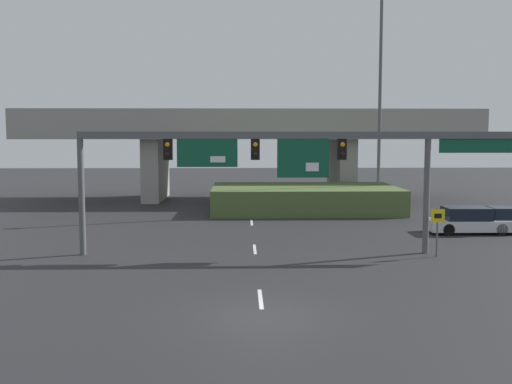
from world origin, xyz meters
The scene contains 8 objects.
ground_plane centered at (0.00, 0.00, 0.00)m, with size 160.00×160.00×0.00m, color #262628.
lane_markings centered at (0.00, 14.61, 0.00)m, with size 0.14×45.64×0.01m.
signal_gantry centered at (1.38, 9.17, 4.62)m, with size 19.73×0.44×5.57m.
speed_limit_sign centered at (8.09, 8.34, 1.43)m, with size 0.60×0.11×2.19m.
highway_light_pole_near centered at (9.34, 25.39, 8.69)m, with size 0.70×0.36×16.61m.
overpass_bridge centered at (0.00, 32.46, 5.26)m, with size 36.81×8.95×7.41m.
grass_embankment centered at (3.87, 24.58, 0.88)m, with size 13.05×7.77×1.75m.
parked_sedan_near_right centered at (11.94, 14.73, 0.67)m, with size 4.66×1.88×1.44m.
Camera 1 is at (-0.62, -17.75, 5.43)m, focal length 42.00 mm.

